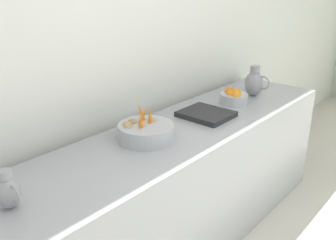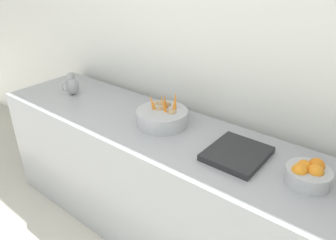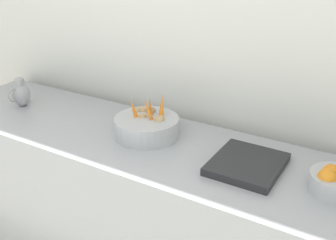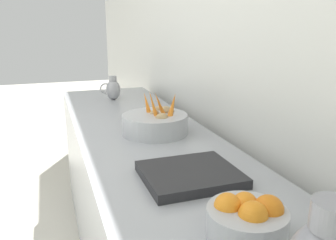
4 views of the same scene
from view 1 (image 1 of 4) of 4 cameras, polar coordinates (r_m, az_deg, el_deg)
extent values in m
cube|color=silver|center=(2.86, 0.43, 14.59)|extent=(0.10, 8.37, 3.00)
cube|color=#9EA0A5|center=(2.57, 0.83, -11.20)|extent=(0.68, 3.06, 0.90)
cylinder|color=#ADAFB5|center=(2.23, -3.42, -1.89)|extent=(0.34, 0.34, 0.10)
torus|color=#ADAFB5|center=(2.25, -3.40, -2.92)|extent=(0.20, 0.20, 0.01)
cone|color=orange|center=(2.21, -3.82, 0.67)|extent=(0.10, 0.07, 0.15)
cone|color=orange|center=(2.20, -2.80, 0.57)|extent=(0.07, 0.06, 0.16)
cone|color=orange|center=(2.14, -4.20, -0.34)|extent=(0.07, 0.06, 0.13)
cone|color=orange|center=(2.28, -4.14, 1.10)|extent=(0.09, 0.06, 0.15)
ellipsoid|color=tan|center=(2.27, -2.50, -0.13)|extent=(0.06, 0.05, 0.05)
ellipsoid|color=#9E7F56|center=(2.25, -5.48, -0.40)|extent=(0.06, 0.05, 0.05)
ellipsoid|color=tan|center=(2.18, -6.26, -1.16)|extent=(0.05, 0.05, 0.04)
ellipsoid|color=tan|center=(2.20, -4.02, -0.94)|extent=(0.05, 0.04, 0.04)
ellipsoid|color=tan|center=(2.22, -6.31, -0.75)|extent=(0.06, 0.05, 0.05)
cylinder|color=#ADAFB5|center=(2.92, 10.09, 3.24)|extent=(0.22, 0.22, 0.08)
sphere|color=orange|center=(2.95, 9.44, 4.23)|extent=(0.08, 0.08, 0.08)
sphere|color=orange|center=(2.87, 10.47, 3.64)|extent=(0.08, 0.08, 0.08)
sphere|color=orange|center=(2.94, 10.45, 4.06)|extent=(0.08, 0.08, 0.08)
sphere|color=orange|center=(2.89, 9.68, 3.85)|extent=(0.07, 0.07, 0.07)
ellipsoid|color=gray|center=(3.14, 13.09, 5.50)|extent=(0.15, 0.15, 0.21)
cylinder|color=gray|center=(3.11, 13.27, 7.63)|extent=(0.08, 0.08, 0.06)
torus|color=gray|center=(3.10, 14.46, 5.56)|extent=(0.11, 0.01, 0.11)
ellipsoid|color=#939399|center=(1.72, -23.41, -10.17)|extent=(0.11, 0.11, 0.15)
cylinder|color=#939399|center=(1.68, -23.83, -7.70)|extent=(0.06, 0.06, 0.04)
torus|color=#939399|center=(1.67, -22.57, -10.51)|extent=(0.08, 0.01, 0.08)
cube|color=#232326|center=(2.63, 5.89, 0.91)|extent=(0.34, 0.30, 0.04)
camera|label=2|loc=(2.67, 43.21, 17.24)|focal=34.29mm
camera|label=3|loc=(2.55, 45.97, 15.56)|focal=43.21mm
camera|label=4|loc=(3.27, 24.48, 12.80)|focal=37.27mm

